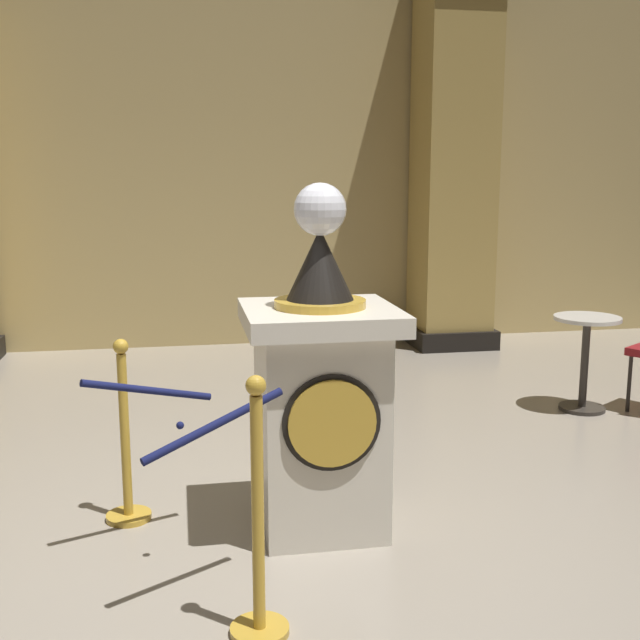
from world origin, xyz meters
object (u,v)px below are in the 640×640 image
at_px(pedestal_clock, 320,395).
at_px(stanchion_far, 258,546).
at_px(cafe_table, 585,351).
at_px(stanchion_near, 126,458).

xyz_separation_m(pedestal_clock, stanchion_far, (-0.42, -0.93, -0.33)).
bearing_deg(stanchion_far, cafe_table, 42.39).
relative_size(stanchion_far, cafe_table, 1.44).
bearing_deg(cafe_table, stanchion_near, -157.81).
relative_size(pedestal_clock, stanchion_near, 1.80).
bearing_deg(stanchion_far, pedestal_clock, 65.80).
xyz_separation_m(stanchion_near, cafe_table, (3.39, 1.38, 0.13)).
relative_size(stanchion_near, stanchion_far, 0.92).
height_order(stanchion_near, cafe_table, stanchion_near).
xyz_separation_m(stanchion_near, stanchion_far, (0.58, -1.18, 0.04)).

